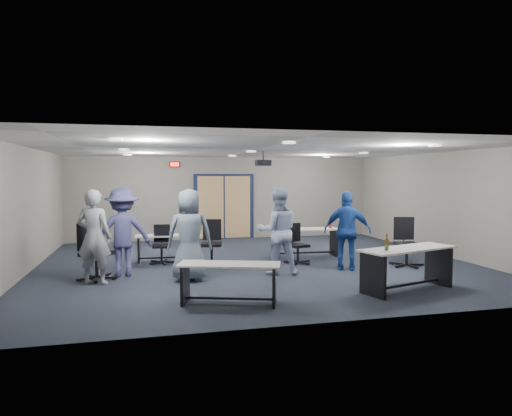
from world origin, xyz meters
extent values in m
plane|color=black|center=(0.00, 0.00, 0.00)|extent=(10.00, 10.00, 0.00)
cube|color=gray|center=(0.00, 4.50, 1.35)|extent=(10.00, 0.04, 2.70)
cube|color=gray|center=(0.00, -4.50, 1.35)|extent=(10.00, 0.04, 2.70)
cube|color=gray|center=(-5.00, 0.00, 1.35)|extent=(0.04, 9.00, 2.70)
cube|color=gray|center=(5.00, 0.00, 1.35)|extent=(0.04, 9.00, 2.70)
cube|color=white|center=(0.00, 0.00, 2.70)|extent=(10.00, 9.00, 0.04)
cube|color=#101932|center=(0.00, 4.47, 1.05)|extent=(2.00, 0.06, 2.20)
cube|color=#AD774F|center=(-0.45, 4.45, 1.05)|extent=(0.85, 0.04, 2.05)
cube|color=#AD774F|center=(0.45, 4.45, 1.05)|extent=(0.85, 0.04, 2.05)
cube|color=black|center=(-1.60, 4.45, 2.45)|extent=(0.32, 0.05, 0.18)
cube|color=#FF0C0C|center=(-1.60, 4.42, 2.45)|extent=(0.26, 0.02, 0.12)
cylinder|color=black|center=(0.30, 0.50, 2.58)|extent=(0.04, 0.04, 0.24)
cube|color=black|center=(0.30, 0.50, 2.40)|extent=(0.35, 0.30, 0.14)
cylinder|color=black|center=(0.30, 0.35, 2.40)|extent=(0.08, 0.03, 0.08)
cube|color=beige|center=(-1.24, -3.23, 0.65)|extent=(1.73, 1.03, 0.03)
cube|color=black|center=(-1.93, -3.00, 0.32)|extent=(0.20, 0.49, 0.64)
cube|color=black|center=(-0.54, -3.46, 0.32)|extent=(0.20, 0.49, 0.64)
cube|color=black|center=(-1.24, -3.23, 0.09)|extent=(1.40, 0.50, 0.04)
cube|color=beige|center=(2.06, -3.13, 0.76)|extent=(2.03, 1.17, 0.03)
cube|color=black|center=(1.24, -3.37, 0.37)|extent=(0.22, 0.58, 0.75)
cube|color=black|center=(2.88, -2.88, 0.37)|extent=(0.22, 0.58, 0.75)
cube|color=black|center=(2.06, -3.13, 0.11)|extent=(1.65, 0.54, 0.04)
cube|color=beige|center=(-2.01, 0.84, 0.63)|extent=(1.59, 0.58, 0.03)
cube|color=black|center=(-2.71, 0.86, 0.31)|extent=(0.06, 0.48, 0.61)
cube|color=black|center=(-1.31, 0.81, 0.31)|extent=(0.06, 0.48, 0.61)
cube|color=black|center=(-2.01, 0.84, 0.09)|extent=(1.40, 0.09, 0.04)
cube|color=beige|center=(1.44, 0.64, 0.71)|extent=(1.82, 0.71, 0.03)
cube|color=black|center=(0.65, 0.69, 0.35)|extent=(0.09, 0.55, 0.70)
cube|color=black|center=(2.24, 0.58, 0.35)|extent=(0.09, 0.55, 0.70)
cube|color=black|center=(1.44, 0.64, 0.10)|extent=(1.59, 0.16, 0.04)
cylinder|color=red|center=(2.14, 0.59, 0.78)|extent=(0.08, 0.08, 0.12)
imported|color=gray|center=(-3.50, -1.27, 0.92)|extent=(0.77, 0.63, 1.83)
imported|color=slate|center=(-1.70, -1.40, 0.92)|extent=(0.96, 0.68, 1.83)
imported|color=#A5B5DA|center=(0.17, -1.24, 0.92)|extent=(0.95, 0.78, 1.83)
imported|color=navy|center=(1.78, -1.19, 0.87)|extent=(1.10, 0.84, 1.74)
imported|color=#3F4071|center=(-3.01, -0.63, 0.92)|extent=(1.24, 0.79, 1.83)
camera|label=1|loc=(-2.54, -10.41, 2.07)|focal=32.00mm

